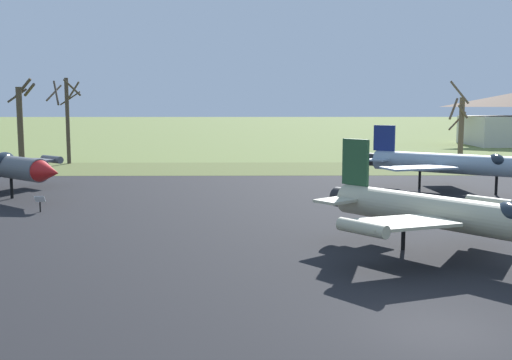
% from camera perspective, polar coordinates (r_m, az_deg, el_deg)
% --- Properties ---
extents(ground_plane, '(600.00, 600.00, 0.00)m').
position_cam_1_polar(ground_plane, '(17.52, 17.10, -13.56)').
color(ground_plane, olive).
extents(asphalt_apron, '(79.88, 45.18, 0.05)m').
position_cam_1_polar(asphalt_apron, '(30.22, 9.28, -4.60)').
color(asphalt_apron, black).
rests_on(asphalt_apron, ground).
extents(grass_verge_strip, '(139.88, 12.00, 0.06)m').
position_cam_1_polar(grass_verge_strip, '(58.29, 4.47, 1.07)').
color(grass_verge_strip, '#5B6532').
rests_on(grass_verge_strip, ground).
extents(jet_fighter_front_right, '(12.95, 11.11, 4.59)m').
position_cam_1_polar(jet_fighter_front_right, '(44.43, 18.84, 1.44)').
color(jet_fighter_front_right, '#8EA3B2').
rests_on(jet_fighter_front_right, ground).
extents(jet_fighter_rear_center, '(10.24, 11.50, 4.58)m').
position_cam_1_polar(jet_fighter_rear_center, '(24.59, 18.65, -3.11)').
color(jet_fighter_rear_center, '#B7B293').
rests_on(jet_fighter_rear_center, ground).
extents(info_placard_rear_left, '(0.57, 0.30, 0.98)m').
position_cam_1_polar(info_placard_rear_left, '(36.52, -19.60, -1.95)').
color(info_placard_rear_left, black).
rests_on(info_placard_rear_left, ground).
extents(bare_tree_far_left, '(3.24, 2.10, 8.94)m').
position_cam_1_polar(bare_tree_far_left, '(69.00, -21.18, 5.34)').
color(bare_tree_far_left, '#42382D').
rests_on(bare_tree_far_left, ground).
extents(bare_tree_left_of_center, '(3.29, 3.27, 8.84)m').
position_cam_1_polar(bare_tree_left_of_center, '(65.74, -17.34, 5.95)').
color(bare_tree_left_of_center, '#42382D').
rests_on(bare_tree_left_of_center, ground).
extents(bare_tree_center, '(2.47, 3.10, 8.74)m').
position_cam_1_polar(bare_tree_center, '(71.56, 18.63, 4.97)').
color(bare_tree_center, brown).
rests_on(bare_tree_center, ground).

